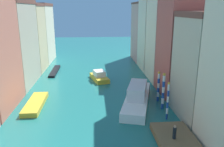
# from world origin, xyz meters

# --- Properties ---
(ground_plane) EXTENTS (154.00, 154.00, 0.00)m
(ground_plane) POSITION_xyz_m (0.00, 24.50, 0.00)
(ground_plane) COLOR #1E6B66
(building_left_3) EXTENTS (6.62, 11.52, 14.75)m
(building_left_3) POSITION_xyz_m (-13.91, 28.78, 7.39)
(building_left_3) COLOR #BCB299
(building_left_3) RESTS_ON ground
(building_left_4) EXTENTS (6.62, 7.90, 14.36)m
(building_left_4) POSITION_xyz_m (-13.91, 38.58, 7.19)
(building_left_4) COLOR beige
(building_left_4) RESTS_ON ground
(building_left_5) EXTENTS (6.62, 10.99, 14.55)m
(building_left_5) POSITION_xyz_m (-13.91, 48.17, 7.29)
(building_left_5) COLOR beige
(building_left_5) RESTS_ON ground
(building_right_1) EXTENTS (6.62, 8.08, 12.92)m
(building_right_1) POSITION_xyz_m (13.91, 13.43, 6.48)
(building_right_1) COLOR #BCB299
(building_right_1) RESTS_ON ground
(building_right_2) EXTENTS (6.62, 8.12, 19.87)m
(building_right_2) POSITION_xyz_m (13.91, 21.95, 9.95)
(building_right_2) COLOR #B25147
(building_right_2) RESTS_ON ground
(building_right_3) EXTENTS (6.62, 7.89, 16.83)m
(building_right_3) POSITION_xyz_m (13.91, 29.99, 8.43)
(building_right_3) COLOR beige
(building_right_3) RESTS_ON ground
(building_right_4) EXTENTS (6.62, 8.47, 18.36)m
(building_right_4) POSITION_xyz_m (13.91, 38.46, 9.19)
(building_right_4) COLOR beige
(building_right_4) RESTS_ON ground
(building_right_5) EXTENTS (6.62, 10.46, 14.85)m
(building_right_5) POSITION_xyz_m (13.91, 47.90, 7.43)
(building_right_5) COLOR tan
(building_right_5) RESTS_ON ground
(waterfront_dock) EXTENTS (3.88, 5.74, 0.69)m
(waterfront_dock) POSITION_xyz_m (8.43, 8.23, 0.34)
(waterfront_dock) COLOR brown
(waterfront_dock) RESTS_ON ground
(person_on_dock) EXTENTS (0.36, 0.36, 1.42)m
(person_on_dock) POSITION_xyz_m (8.12, 7.61, 1.34)
(person_on_dock) COLOR black
(person_on_dock) RESTS_ON waterfront_dock
(mooring_pole_0) EXTENTS (0.28, 0.28, 4.79)m
(mooring_pole_0) POSITION_xyz_m (9.08, 13.10, 2.44)
(mooring_pole_0) COLOR #1E479E
(mooring_pole_0) RESTS_ON ground
(mooring_pole_1) EXTENTS (0.39, 0.39, 5.05)m
(mooring_pole_1) POSITION_xyz_m (9.43, 16.20, 2.59)
(mooring_pole_1) COLOR #1E479E
(mooring_pole_1) RESTS_ON ground
(mooring_pole_2) EXTENTS (0.38, 0.38, 4.53)m
(mooring_pole_2) POSITION_xyz_m (9.55, 19.00, 2.32)
(mooring_pole_2) COLOR #1E479E
(mooring_pole_2) RESTS_ON ground
(vaporetto_white) EXTENTS (6.44, 13.31, 2.89)m
(vaporetto_white) POSITION_xyz_m (6.34, 18.35, 1.07)
(vaporetto_white) COLOR white
(vaporetto_white) RESTS_ON ground
(gondola_black) EXTENTS (1.38, 9.24, 0.41)m
(gondola_black) POSITION_xyz_m (-8.35, 36.85, 0.21)
(gondola_black) COLOR black
(gondola_black) RESTS_ON ground
(motorboat_0) EXTENTS (2.23, 7.74, 0.67)m
(motorboat_0) POSITION_xyz_m (-8.06, 18.48, 0.34)
(motorboat_0) COLOR gold
(motorboat_0) RESTS_ON ground
(motorboat_1) EXTENTS (3.83, 6.32, 1.84)m
(motorboat_1) POSITION_xyz_m (1.17, 30.22, 0.68)
(motorboat_1) COLOR gold
(motorboat_1) RESTS_ON ground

